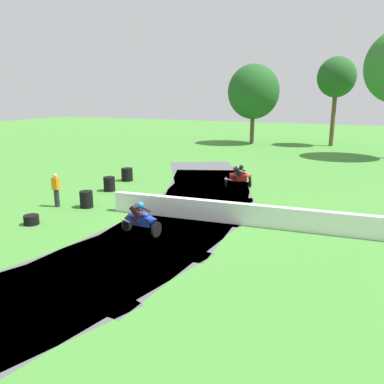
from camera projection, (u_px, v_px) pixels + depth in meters
ground_plane at (185, 218)px, 17.17m from camera, size 120.00×120.00×0.00m
track_asphalt at (163, 215)px, 17.52m from camera, size 9.80×29.91×0.01m
safety_barrier at (315, 221)px, 15.28m from camera, size 17.65×1.58×0.90m
motorcycle_lead_blue at (142, 219)px, 14.96m from camera, size 1.70×0.85×1.43m
motorcycle_chase_red at (240, 176)px, 22.70m from camera, size 1.73×1.25×1.43m
tire_stack_mid_a at (31, 220)px, 16.27m from camera, size 0.62×0.62×0.40m
tire_stack_mid_b at (86, 199)px, 18.68m from camera, size 0.62×0.62×0.80m
tire_stack_far at (109, 184)px, 21.86m from camera, size 0.64×0.64×0.80m
tire_stack_extra_a at (127, 175)px, 24.41m from camera, size 0.71×0.71×0.80m
track_marshal at (56, 190)px, 18.70m from camera, size 0.34×0.24×1.63m
tree_far_right at (337, 78)px, 39.35m from camera, size 3.82×3.82×8.95m
tree_mid_rise at (253, 92)px, 41.54m from camera, size 5.45×5.45×8.38m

